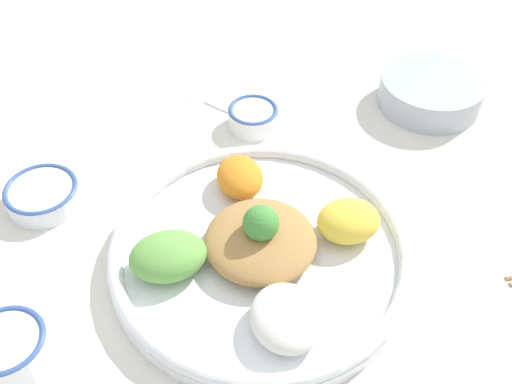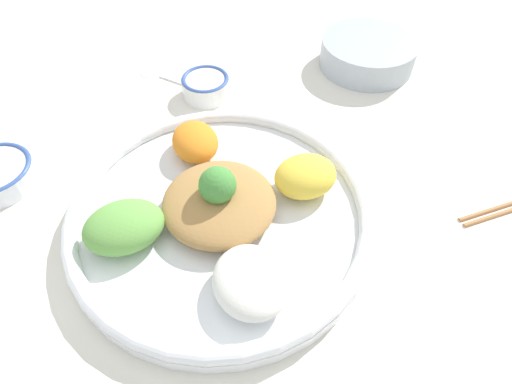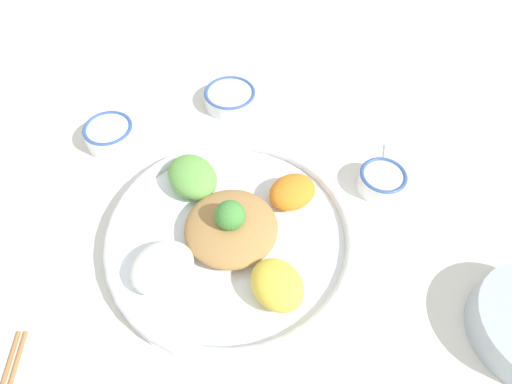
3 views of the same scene
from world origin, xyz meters
name	(u,v)px [view 3 (image 3 of 3)]	position (x,y,z in m)	size (l,w,h in m)	color
ground_plane	(220,242)	(0.00, 0.00, 0.00)	(2.40, 2.40, 0.00)	silver
salad_platter	(231,233)	(0.01, -0.02, 0.02)	(0.40, 0.40, 0.10)	white
sauce_bowl_red	(382,180)	(0.20, -0.22, 0.02)	(0.08, 0.08, 0.04)	white
rice_bowl_blue	(230,97)	(0.32, 0.11, 0.02)	(0.11, 0.11, 0.03)	white
sauce_bowl_dark	(110,134)	(0.13, 0.28, 0.02)	(0.09, 0.09, 0.04)	white
serving_spoon_main	(388,145)	(0.31, -0.22, 0.00)	(0.14, 0.05, 0.01)	white
serving_spoon_extra	(44,125)	(0.12, 0.44, 0.00)	(0.11, 0.10, 0.01)	white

